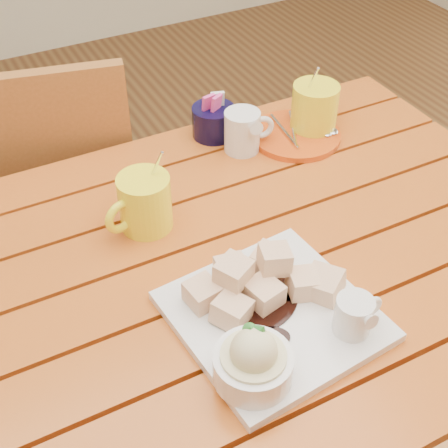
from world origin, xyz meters
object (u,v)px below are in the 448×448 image
coffee_mug_right (315,108)px  orange_saucer (296,135)px  coffee_mug_left (144,203)px  table (221,308)px  dessert_plate (269,319)px  chair_far (44,208)px

coffee_mug_right → orange_saucer: size_ratio=0.85×
coffee_mug_left → table: bearing=-81.2°
table → coffee_mug_left: 0.22m
coffee_mug_right → orange_saucer: (-0.05, -0.01, -0.05)m
coffee_mug_left → orange_saucer: (0.38, 0.11, -0.04)m
dessert_plate → orange_saucer: (0.31, 0.41, -0.02)m
table → chair_far: size_ratio=1.32×
coffee_mug_left → chair_far: 0.54m
coffee_mug_right → chair_far: size_ratio=0.17×
coffee_mug_left → orange_saucer: 0.39m
orange_saucer → chair_far: chair_far is taller
coffee_mug_right → orange_saucer: coffee_mug_right is taller
chair_far → coffee_mug_right: bearing=161.1°
table → dessert_plate: 0.21m
coffee_mug_left → coffee_mug_right: size_ratio=0.95×
orange_saucer → coffee_mug_right: bearing=8.3°
chair_far → coffee_mug_left: bearing=115.8°
table → orange_saucer: size_ratio=6.57×
dessert_plate → orange_saucer: dessert_plate is taller
dessert_plate → coffee_mug_left: (-0.07, 0.30, 0.02)m
coffee_mug_left → chair_far: bearing=85.6°
dessert_plate → coffee_mug_right: (0.35, 0.42, 0.02)m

